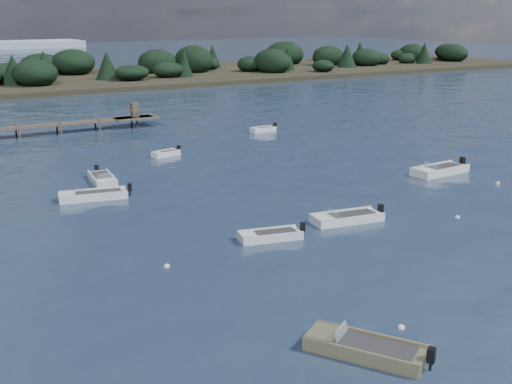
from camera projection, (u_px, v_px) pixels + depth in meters
ground at (72, 115)px, 81.30m from camera, size 400.00×400.00×0.00m
dinghy_mid_grey at (270, 237)px, 36.90m from camera, size 4.01×2.17×0.99m
tender_far_white at (166, 154)px, 58.28m from camera, size 2.97×1.53×1.00m
dinghy_mid_white_b at (439, 171)px, 51.88m from camera, size 5.50×2.18×1.36m
tender_far_grey_b at (263, 130)px, 70.06m from camera, size 3.19×1.24×1.09m
dinghy_near_olive at (365, 351)px, 24.47m from camera, size 3.78×4.72×1.19m
dinghy_mid_white_a at (347, 219)px, 40.02m from camera, size 4.92×2.37×1.13m
dinghy_extra_a at (102, 180)px, 49.41m from camera, size 2.08×4.65×1.10m
dinghy_extra_b at (93, 197)px, 44.83m from camera, size 5.08×2.46×1.21m
buoy_a at (401, 328)px, 26.54m from camera, size 0.32×0.32×0.32m
buoy_b at (458, 218)px, 40.78m from camera, size 0.32×0.32×0.32m
buoy_c at (167, 267)px, 32.92m from camera, size 0.32×0.32×0.32m
buoy_d at (498, 184)px, 48.90m from camera, size 0.32×0.32×0.32m
far_headland at (141, 68)px, 126.17m from camera, size 190.00×40.00×5.80m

